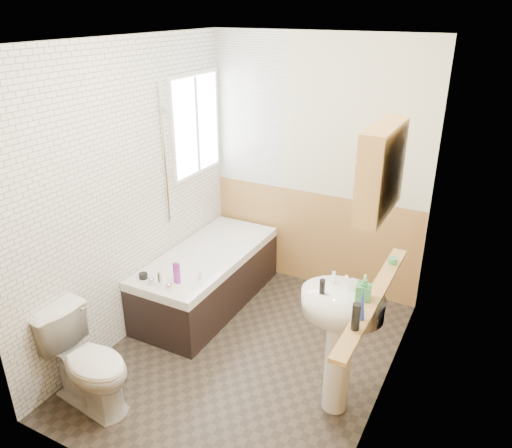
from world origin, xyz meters
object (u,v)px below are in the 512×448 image
object	(u,v)px
toilet	(88,362)
sink	(340,328)
medicine_cabinet	(381,170)
bathtub	(208,277)
pine_shelf	(374,297)

from	to	relation	value
toilet	sink	bearing A→B (deg)	-56.58
toilet	medicine_cabinet	size ratio (longest dim) A/B	1.28
sink	toilet	bearing A→B (deg)	-164.73
toilet	medicine_cabinet	world-z (taller)	medicine_cabinet
bathtub	pine_shelf	distance (m)	2.04
toilet	medicine_cabinet	bearing A→B (deg)	-60.16
toilet	medicine_cabinet	distance (m)	2.43
pine_shelf	bathtub	bearing A→B (deg)	157.36
toilet	sink	world-z (taller)	sink
sink	medicine_cabinet	bearing A→B (deg)	-26.82
toilet	bathtub	bearing A→B (deg)	6.14
bathtub	pine_shelf	xyz separation A→B (m)	(1.77, -0.74, 0.70)
toilet	pine_shelf	bearing A→B (deg)	-58.81
pine_shelf	sink	bearing A→B (deg)	-176.36
sink	bathtub	bearing A→B (deg)	143.55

